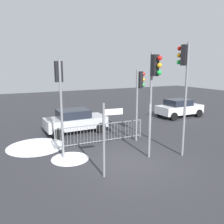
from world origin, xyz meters
The scene contains 11 objects.
ground_plane centered at (0.00, 0.00, 0.00)m, with size 60.00×60.00×0.00m, color #2D2D33.
traffic_light_rear_left centered at (2.06, 2.41, 2.90)m, with size 0.57×0.35×3.96m.
traffic_light_foreground_right centered at (2.62, -0.32, 3.77)m, with size 0.38×0.54×5.17m.
traffic_light_foreground_left centered at (-2.43, 1.92, 3.27)m, with size 0.33×0.57×4.46m.
traffic_light_mid_right centered at (1.17, -0.05, 3.46)m, with size 0.36×0.56×4.73m.
direction_sign_post centered at (-1.48, -0.77, 1.60)m, with size 0.79×0.13×2.85m.
pedestrian_guard_railing centered at (0.00, 2.94, 0.55)m, with size 5.07×0.18×1.07m.
car_silver_mid centered at (-0.61, 5.57, 0.77)m, with size 3.83×1.98×1.47m.
car_white_far centered at (8.45, 6.10, 0.77)m, with size 3.83×1.97×1.47m.
snow_patch_kerb centered at (-3.33, 3.88, 0.01)m, with size 2.93×2.93×0.01m, color white.
snow_patch_island centered at (-2.20, 1.51, 0.01)m, with size 1.69×1.69×0.01m, color white.
Camera 1 is at (-5.00, -8.29, 4.17)m, focal length 37.51 mm.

